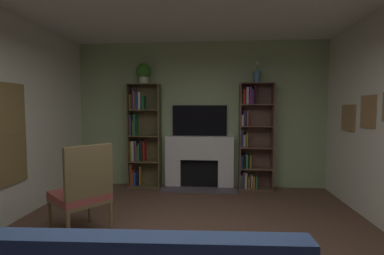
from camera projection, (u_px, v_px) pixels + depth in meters
name	position (u px, v px, depth m)	size (l,w,h in m)	color
wall_back_accent	(200.00, 115.00, 5.50)	(4.96, 0.06, 2.83)	#9CB784
fireplace	(199.00, 161.00, 5.42)	(1.42, 0.51, 1.01)	white
tv	(200.00, 120.00, 5.45)	(1.06, 0.06, 0.59)	black
bookshelf_left	(141.00, 137.00, 5.49)	(0.62, 0.30, 2.02)	brown
bookshelf_right	(252.00, 139.00, 5.30)	(0.62, 0.31, 2.02)	brown
potted_plant	(144.00, 73.00, 5.36)	(0.29, 0.29, 0.39)	beige
vase_with_flowers	(257.00, 76.00, 5.18)	(0.13, 0.13, 0.41)	teal
armchair	(83.00, 191.00, 3.31)	(0.83, 0.82, 1.13)	brown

